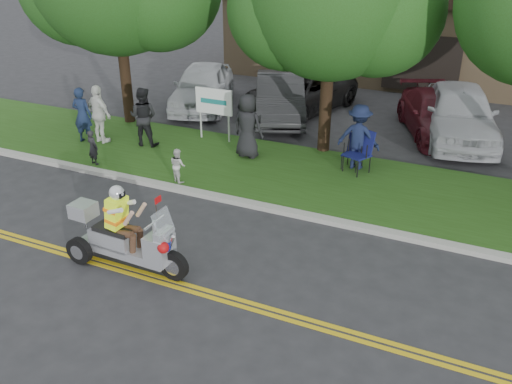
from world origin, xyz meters
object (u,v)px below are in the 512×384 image
at_px(lawn_chair_a, 361,149).
at_px(spectator_adult_right, 99,114).
at_px(parked_car_left, 280,97).
at_px(parked_car_mid, 299,93).
at_px(parked_car_far_right, 459,113).
at_px(parked_car_right, 437,115).
at_px(trike_scooter, 124,238).
at_px(lawn_chair_b, 355,149).
at_px(parked_car_far_left, 202,86).
at_px(spectator_adult_mid, 143,117).
at_px(spectator_adult_left, 82,115).

xyz_separation_m(lawn_chair_a, spectator_adult_right, (-7.93, -1.15, 0.25)).
xyz_separation_m(parked_car_left, parked_car_mid, (0.34, 0.96, -0.05)).
relative_size(parked_car_left, parked_car_far_right, 0.91).
xyz_separation_m(spectator_adult_right, parked_car_right, (9.36, 5.36, -0.33)).
bearing_deg(parked_car_right, parked_car_left, 162.17).
height_order(trike_scooter, parked_car_right, trike_scooter).
height_order(lawn_chair_b, parked_car_left, parked_car_left).
distance_m(parked_car_mid, parked_car_far_right, 5.69).
distance_m(trike_scooter, lawn_chair_b, 7.16).
bearing_deg(parked_car_far_right, parked_car_left, 169.91).
bearing_deg(parked_car_mid, parked_car_right, 8.22).
height_order(lawn_chair_a, lawn_chair_b, lawn_chair_a).
distance_m(lawn_chair_a, spectator_adult_right, 8.01).
height_order(spectator_adult_right, parked_car_far_left, spectator_adult_right).
bearing_deg(spectator_adult_right, parked_car_mid, -112.44).
relative_size(lawn_chair_a, spectator_adult_right, 0.64).
bearing_deg(spectator_adult_mid, parked_car_right, -158.01).
bearing_deg(parked_car_far_left, spectator_adult_left, -123.10).
relative_size(spectator_adult_right, parked_car_far_right, 0.35).
bearing_deg(parked_car_right, spectator_adult_mid, -171.05).
height_order(spectator_adult_left, parked_car_far_left, spectator_adult_left).
xyz_separation_m(parked_car_mid, parked_car_far_right, (5.66, -0.61, 0.16)).
relative_size(spectator_adult_left, parked_car_right, 0.37).
bearing_deg(spectator_adult_right, parked_car_far_right, -138.15).
distance_m(trike_scooter, spectator_adult_right, 7.15).
bearing_deg(lawn_chair_a, parked_car_mid, 154.02).
relative_size(lawn_chair_b, spectator_adult_right, 0.53).
xyz_separation_m(lawn_chair_a, spectator_adult_mid, (-6.55, -0.77, 0.25)).
height_order(spectator_adult_left, parked_car_mid, spectator_adult_left).
distance_m(lawn_chair_a, parked_car_right, 4.45).
distance_m(lawn_chair_b, parked_car_mid, 5.63).
xyz_separation_m(spectator_adult_mid, parked_car_far_left, (-0.55, 4.54, -0.19)).
xyz_separation_m(parked_car_far_left, parked_car_right, (8.53, 0.44, -0.14)).
distance_m(trike_scooter, lawn_chair_a, 7.09).
xyz_separation_m(lawn_chair_b, spectator_adult_right, (-7.71, -1.32, 0.37)).
bearing_deg(lawn_chair_b, parked_car_far_right, 69.51).
bearing_deg(spectator_adult_mid, trike_scooter, 111.78).
bearing_deg(trike_scooter, parked_car_far_right, 65.36).
bearing_deg(parked_car_far_left, lawn_chair_a, -46.44).
distance_m(lawn_chair_b, parked_car_right, 4.36).
bearing_deg(trike_scooter, spectator_adult_right, 134.38).
bearing_deg(spectator_adult_mid, lawn_chair_b, 178.46).
xyz_separation_m(parked_car_far_left, parked_car_far_right, (9.19, 0.31, 0.07)).
xyz_separation_m(parked_car_far_left, parked_car_mid, (3.53, 0.92, -0.09)).
relative_size(trike_scooter, lawn_chair_b, 2.81).
relative_size(spectator_adult_right, parked_car_right, 0.39).
relative_size(trike_scooter, parked_car_mid, 0.51).
distance_m(lawn_chair_b, parked_car_left, 5.14).
bearing_deg(lawn_chair_b, lawn_chair_a, -28.46).
distance_m(spectator_adult_left, spectator_adult_mid, 1.96).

